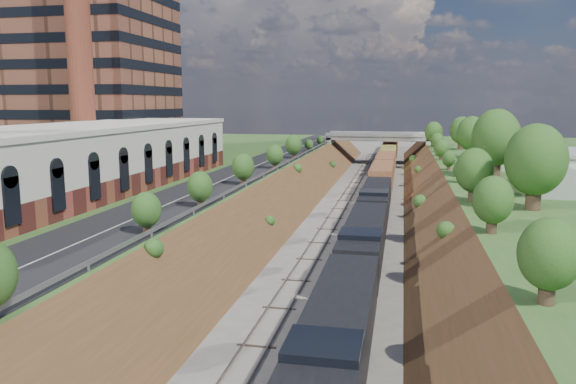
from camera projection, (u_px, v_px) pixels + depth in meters
name	position (u px, v px, depth m)	size (l,w,h in m)	color
platform_left	(122.00, 188.00, 79.09)	(44.00, 180.00, 5.00)	#335C25
embankment_left	(274.00, 211.00, 75.14)	(7.07, 180.00, 7.07)	brown
embankment_right	(444.00, 218.00, 70.79)	(7.07, 180.00, 7.07)	brown
rail_left_track	(337.00, 213.00, 73.46)	(1.58, 180.00, 0.18)	gray
rail_right_track	(377.00, 214.00, 72.44)	(1.58, 180.00, 0.18)	gray
road	(241.00, 173.00, 75.23)	(8.00, 180.00, 0.10)	black
guardrail	(271.00, 170.00, 74.15)	(0.10, 171.00, 0.70)	#99999E
commercial_building	(58.00, 162.00, 55.87)	(14.30, 62.30, 7.00)	brown
smokestack	(78.00, 19.00, 72.25)	(3.20, 3.20, 40.00)	brown
overpass	(378.00, 143.00, 132.17)	(24.50, 8.30, 7.40)	gray
white_building_near	(574.00, 173.00, 59.47)	(9.00, 12.00, 4.00)	silver
white_building_far	(525.00, 155.00, 80.89)	(8.00, 10.00, 3.60)	silver
tree_right_large	(536.00, 161.00, 48.77)	(5.25, 5.25, 7.61)	#473323
tree_left_crest	(120.00, 220.00, 35.49)	(2.45, 2.45, 3.55)	#473323
freight_train	(385.00, 167.00, 102.02)	(3.26, 165.63, 4.82)	black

